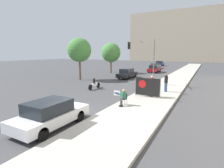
% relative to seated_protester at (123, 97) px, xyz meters
% --- Properties ---
extents(ground_plane, '(160.00, 160.00, 0.00)m').
position_rel_seated_protester_xyz_m(ground_plane, '(-2.38, -2.97, -0.81)').
color(ground_plane, '#444447').
extents(sidewalk_curb, '(3.88, 90.00, 0.17)m').
position_rel_seated_protester_xyz_m(sidewalk_curb, '(1.23, 12.03, -0.72)').
color(sidewalk_curb, '#B7B2A8').
rests_on(sidewalk_curb, ground_plane).
extents(building_backdrop_far, '(52.00, 12.00, 22.78)m').
position_rel_seated_protester_xyz_m(building_backdrop_far, '(-4.38, 78.59, 10.58)').
color(building_backdrop_far, tan).
rests_on(building_backdrop_far, ground_plane).
extents(seated_protester, '(0.98, 0.77, 1.19)m').
position_rel_seated_protester_xyz_m(seated_protester, '(0.00, 0.00, 0.00)').
color(seated_protester, '#474C56').
rests_on(seated_protester, sidewalk_curb).
extents(jogger_on_sidewalk, '(0.34, 0.34, 1.85)m').
position_rel_seated_protester_xyz_m(jogger_on_sidewalk, '(1.09, 3.57, 0.32)').
color(jogger_on_sidewalk, black).
rests_on(jogger_on_sidewalk, sidewalk_curb).
extents(pedestrian_behind, '(0.34, 0.34, 1.79)m').
position_rel_seated_protester_xyz_m(pedestrian_behind, '(1.76, 6.17, 0.28)').
color(pedestrian_behind, '#334775').
rests_on(pedestrian_behind, sidewalk_curb).
extents(protest_banner, '(2.26, 0.06, 1.64)m').
position_rel_seated_protester_xyz_m(protest_banner, '(0.79, 3.26, 0.23)').
color(protest_banner, slate).
rests_on(protest_banner, sidewalk_curb).
extents(traffic_light_pole, '(3.15, 2.91, 5.37)m').
position_rel_seated_protester_xyz_m(traffic_light_pole, '(-1.59, 9.20, 3.01)').
color(traffic_light_pole, slate).
rests_on(traffic_light_pole, sidewalk_curb).
extents(parked_car_curbside, '(1.90, 4.27, 1.47)m').
position_rel_seated_protester_xyz_m(parked_car_curbside, '(-1.95, -4.98, -0.08)').
color(parked_car_curbside, silver).
rests_on(parked_car_curbside, ground_plane).
extents(car_on_road_nearest, '(1.72, 4.72, 1.54)m').
position_rel_seated_protester_xyz_m(car_on_road_nearest, '(-5.87, 13.97, -0.05)').
color(car_on_road_nearest, black).
rests_on(car_on_road_nearest, ground_plane).
extents(car_on_road_midblock, '(1.81, 4.53, 1.52)m').
position_rel_seated_protester_xyz_m(car_on_road_midblock, '(-4.38, 24.40, -0.06)').
color(car_on_road_midblock, maroon).
rests_on(car_on_road_midblock, ground_plane).
extents(car_on_road_distant, '(1.85, 4.74, 1.35)m').
position_rel_seated_protester_xyz_m(car_on_road_distant, '(-6.64, 33.44, -0.12)').
color(car_on_road_distant, silver).
rests_on(car_on_road_distant, ground_plane).
extents(car_on_road_far_lane, '(1.84, 4.13, 1.50)m').
position_rel_seated_protester_xyz_m(car_on_road_far_lane, '(-7.89, 43.08, -0.07)').
color(car_on_road_far_lane, navy).
rests_on(car_on_road_far_lane, ground_plane).
extents(motorcycle_on_road, '(0.28, 2.13, 1.23)m').
position_rel_seated_protester_xyz_m(motorcycle_on_road, '(-5.67, 4.55, -0.28)').
color(motorcycle_on_road, white).
rests_on(motorcycle_on_road, ground_plane).
extents(street_tree_near_curb, '(3.45, 3.45, 6.10)m').
position_rel_seated_protester_xyz_m(street_tree_near_curb, '(-11.25, 9.00, 3.54)').
color(street_tree_near_curb, brown).
rests_on(street_tree_near_curb, ground_plane).
extents(street_tree_midblock, '(3.77, 3.77, 5.90)m').
position_rel_seated_protester_xyz_m(street_tree_midblock, '(-11.72, 19.25, 3.19)').
color(street_tree_midblock, brown).
rests_on(street_tree_midblock, ground_plane).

